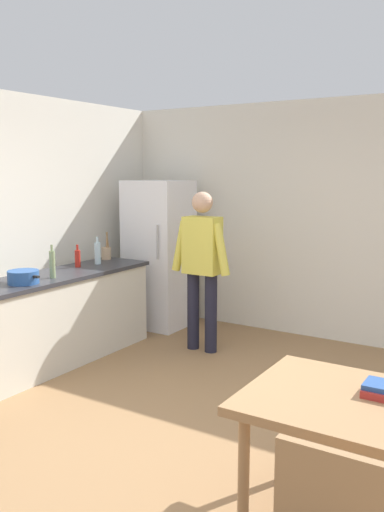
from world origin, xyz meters
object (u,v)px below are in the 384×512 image
object	(u,v)px
refrigerator	(159,254)
bottle_water_clear	(98,253)
bottle_vinegar_tall	(52,264)
cooking_pot	(23,277)
bottle_sauce_red	(78,258)
person	(202,261)
dining_table	(384,420)
utensil_jar	(106,253)

from	to	relation	value
refrigerator	bottle_water_clear	xyz separation A→B (m)	(-0.14, -0.96, 0.13)
refrigerator	bottle_vinegar_tall	xyz separation A→B (m)	(0.02, -1.78, 0.14)
cooking_pot	bottle_sauce_red	distance (m)	0.92
bottle_water_clear	bottle_vinegar_tall	distance (m)	0.84
person	bottle_water_clear	size ratio (longest dim) A/B	5.67
refrigerator	bottle_water_clear	distance (m)	0.97
refrigerator	bottle_water_clear	world-z (taller)	refrigerator
dining_table	bottle_water_clear	bearing A→B (deg)	153.13
bottle_sauce_red	bottle_water_clear	distance (m)	0.26
refrigerator	utensil_jar	world-z (taller)	refrigerator
dining_table	utensil_jar	distance (m)	4.13
cooking_pot	utensil_jar	distance (m)	1.47
utensil_jar	dining_table	bearing A→B (deg)	-29.73
refrigerator	bottle_vinegar_tall	size ratio (longest dim) A/B	5.62
refrigerator	bottle_sauce_red	size ratio (longest dim) A/B	7.50
cooking_pot	person	bearing A→B (deg)	58.35
dining_table	cooking_pot	xyz separation A→B (m)	(-3.31, 0.60, 0.29)
utensil_jar	bottle_water_clear	distance (m)	0.33
person	bottle_sauce_red	xyz separation A→B (m)	(-1.15, -0.65, 0.02)
bottle_sauce_red	bottle_water_clear	bearing A→B (deg)	77.84
refrigerator	bottle_water_clear	size ratio (longest dim) A/B	6.00
bottle_sauce_red	bottle_vinegar_tall	size ratio (longest dim) A/B	0.75
utensil_jar	bottle_sauce_red	world-z (taller)	utensil_jar
refrigerator	bottle_sauce_red	world-z (taller)	refrigerator
dining_table	utensil_jar	bearing A→B (deg)	150.27
bottle_water_clear	person	bearing A→B (deg)	20.20
bottle_water_clear	bottle_vinegar_tall	bearing A→B (deg)	-78.53
dining_table	bottle_sauce_red	size ratio (longest dim) A/B	5.83
bottle_water_clear	bottle_sauce_red	bearing A→B (deg)	-102.16
person	bottle_vinegar_tall	world-z (taller)	person
refrigerator	dining_table	xyz separation A→B (m)	(3.30, -2.70, -0.23)
person	bottle_water_clear	bearing A→B (deg)	-159.80
refrigerator	person	distance (m)	1.10
cooking_pot	bottle_sauce_red	bearing A→B (deg)	102.03
cooking_pot	utensil_jar	xyz separation A→B (m)	(-0.27, 1.45, 0.02)
refrigerator	cooking_pot	xyz separation A→B (m)	(-0.01, -2.10, 0.06)
refrigerator	bottle_water_clear	bearing A→B (deg)	-98.50
person	bottle_vinegar_tall	distance (m)	1.54
cooking_pot	bottle_sauce_red	size ratio (longest dim) A/B	1.67
person	utensil_jar	distance (m)	1.23
person	bottle_vinegar_tall	size ratio (longest dim) A/B	5.31
bottle_sauce_red	bottle_vinegar_tall	xyz separation A→B (m)	(0.22, -0.57, 0.04)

